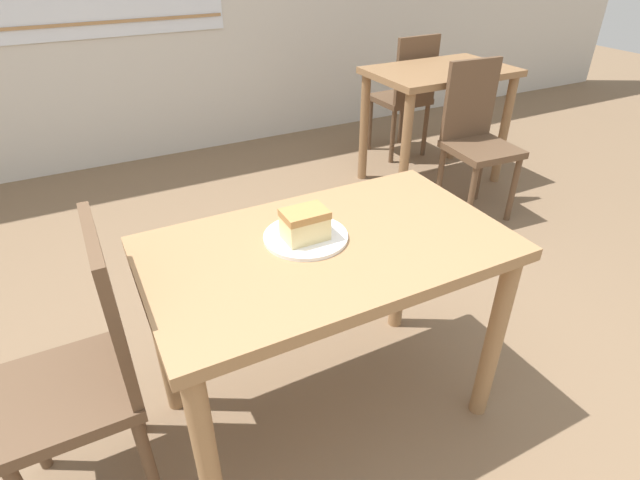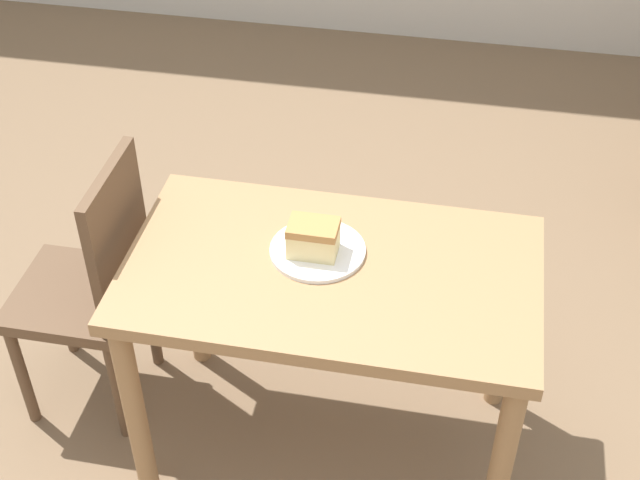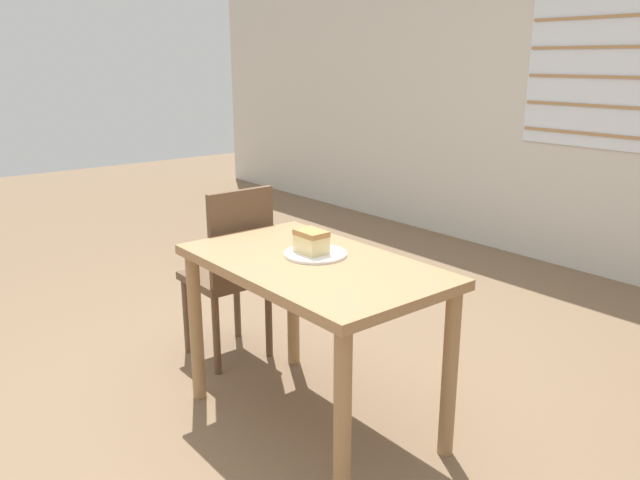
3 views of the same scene
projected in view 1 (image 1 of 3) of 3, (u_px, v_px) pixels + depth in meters
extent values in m
plane|color=#7A6047|center=(342.00, 468.00, 1.65)|extent=(14.00, 14.00, 0.00)
cube|color=#AD7F51|center=(117.00, 21.00, 3.34)|extent=(1.44, 0.01, 0.02)
cube|color=#9E754C|center=(328.00, 249.00, 1.50)|extent=(1.09, 0.64, 0.04)
cylinder|color=#9E754C|center=(208.00, 463.00, 1.29)|extent=(0.06, 0.06, 0.68)
cylinder|color=#9E754C|center=(494.00, 341.00, 1.68)|extent=(0.06, 0.06, 0.68)
cylinder|color=#9E754C|center=(162.00, 336.00, 1.70)|extent=(0.06, 0.06, 0.68)
cylinder|color=#9E754C|center=(401.00, 261.00, 2.08)|extent=(0.06, 0.06, 0.68)
cube|color=olive|center=(441.00, 72.00, 3.17)|extent=(0.91, 0.58, 0.04)
cylinder|color=olive|center=(405.00, 152.00, 3.04)|extent=(0.06, 0.06, 0.73)
cylinder|color=olive|center=(504.00, 131.00, 3.36)|extent=(0.06, 0.06, 0.73)
cylinder|color=olive|center=(364.00, 129.00, 3.40)|extent=(0.06, 0.06, 0.73)
cylinder|color=olive|center=(457.00, 112.00, 3.71)|extent=(0.06, 0.06, 0.73)
cube|color=brown|center=(67.00, 393.00, 1.38)|extent=(0.37, 0.37, 0.04)
cylinder|color=brown|center=(29.00, 425.00, 1.56)|extent=(0.04, 0.04, 0.41)
cylinder|color=brown|center=(130.00, 390.00, 1.68)|extent=(0.04, 0.04, 0.41)
cylinder|color=brown|center=(149.00, 463.00, 1.45)|extent=(0.04, 0.04, 0.41)
cube|color=brown|center=(110.00, 306.00, 1.32)|extent=(0.03, 0.35, 0.46)
cube|color=brown|center=(482.00, 149.00, 2.92)|extent=(0.39, 0.39, 0.04)
cylinder|color=brown|center=(471.00, 199.00, 2.86)|extent=(0.04, 0.04, 0.41)
cylinder|color=brown|center=(513.00, 190.00, 2.97)|extent=(0.04, 0.04, 0.41)
cylinder|color=brown|center=(440.00, 178.00, 3.10)|extent=(0.04, 0.04, 0.41)
cylinder|color=brown|center=(480.00, 170.00, 3.20)|extent=(0.04, 0.04, 0.41)
cube|color=brown|center=(471.00, 99.00, 2.92)|extent=(0.35, 0.05, 0.46)
cube|color=brown|center=(399.00, 99.00, 3.78)|extent=(0.38, 0.38, 0.04)
cylinder|color=brown|center=(401.00, 119.00, 4.07)|extent=(0.04, 0.04, 0.41)
cylinder|color=brown|center=(370.00, 125.00, 3.95)|extent=(0.04, 0.04, 0.41)
cylinder|color=brown|center=(425.00, 130.00, 3.85)|extent=(0.04, 0.04, 0.41)
cylinder|color=brown|center=(393.00, 137.00, 3.72)|extent=(0.04, 0.04, 0.41)
cube|color=brown|center=(417.00, 70.00, 3.52)|extent=(0.35, 0.04, 0.46)
cylinder|color=white|center=(306.00, 237.00, 1.51)|extent=(0.26, 0.26, 0.01)
cube|color=beige|center=(305.00, 228.00, 1.47)|extent=(0.13, 0.09, 0.07)
cube|color=#B27F47|center=(305.00, 214.00, 1.44)|extent=(0.13, 0.09, 0.02)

